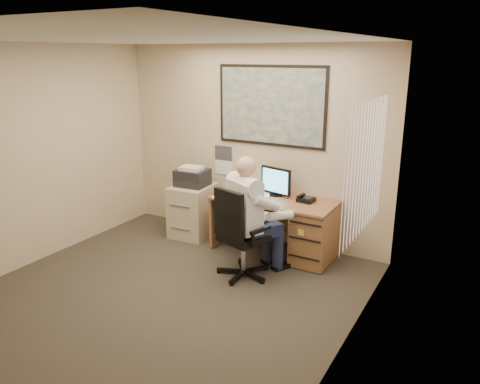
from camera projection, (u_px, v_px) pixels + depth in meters
The scene contains 8 objects.
room_shell at pixel (145, 182), 4.61m from camera, with size 4.00×4.50×2.70m.
desk at pixel (298, 224), 6.05m from camera, with size 1.60×0.97×1.12m.
world_map at pixel (271, 106), 6.18m from camera, with size 1.56×0.03×1.06m, color #1E4C93.
wall_calendar at pixel (223, 160), 6.77m from camera, with size 0.28×0.01×0.42m, color white.
window_blinds at pixel (367, 169), 4.29m from camera, with size 0.06×1.40×1.30m, color silver, non-canonical shape.
filing_cabinet at pixel (193, 206), 6.78m from camera, with size 0.58×0.68×1.04m.
office_chair at pixel (243, 252), 5.51m from camera, with size 0.82×0.82×1.11m.
person at pixel (245, 217), 5.47m from camera, with size 0.62×0.88×1.45m, color white, non-canonical shape.
Camera 1 is at (3.00, -3.41, 2.57)m, focal length 35.00 mm.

